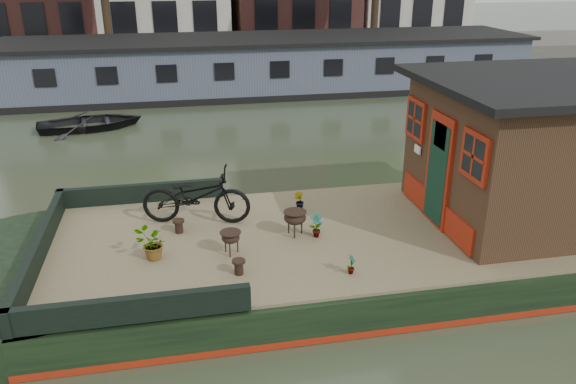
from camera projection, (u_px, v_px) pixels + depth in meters
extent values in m
plane|color=#353D26|center=(407.00, 258.00, 9.79)|extent=(120.00, 120.00, 0.00)
cube|color=black|center=(408.00, 243.00, 9.68)|extent=(12.00, 4.00, 0.60)
cylinder|color=black|center=(40.00, 279.00, 8.58)|extent=(4.00, 4.00, 0.60)
cube|color=maroon|center=(407.00, 255.00, 9.77)|extent=(12.02, 4.02, 0.10)
cube|color=olive|center=(410.00, 226.00, 9.55)|extent=(11.80, 3.80, 0.05)
cube|color=black|center=(40.00, 248.00, 8.40)|extent=(0.12, 4.00, 0.35)
cube|color=black|center=(142.00, 193.00, 10.40)|extent=(3.00, 0.12, 0.35)
cube|color=black|center=(130.00, 310.00, 6.91)|extent=(3.00, 0.12, 0.35)
cube|color=black|center=(537.00, 153.00, 9.51)|extent=(3.50, 3.00, 2.30)
cube|color=black|center=(550.00, 81.00, 9.05)|extent=(4.00, 3.50, 0.12)
cube|color=maroon|center=(439.00, 171.00, 9.26)|extent=(0.06, 0.80, 1.90)
cube|color=black|center=(437.00, 174.00, 9.28)|extent=(0.04, 0.64, 1.70)
cube|color=maroon|center=(475.00, 156.00, 8.08)|extent=(0.06, 0.72, 0.72)
cube|color=maroon|center=(416.00, 119.00, 9.98)|extent=(0.06, 0.72, 0.72)
imported|color=black|center=(196.00, 196.00, 9.47)|extent=(1.93, 1.03, 0.96)
imported|color=#A3672E|center=(316.00, 225.00, 9.05)|extent=(0.24, 0.19, 0.41)
imported|color=maroon|center=(299.00, 201.00, 10.08)|extent=(0.22, 0.23, 0.33)
imported|color=#A65330|center=(152.00, 244.00, 8.35)|extent=(0.59, 0.58, 0.50)
imported|color=#9E4C2E|center=(351.00, 264.00, 7.99)|extent=(0.18, 0.20, 0.32)
cylinder|color=black|center=(179.00, 226.00, 9.23)|extent=(0.20, 0.20, 0.23)
cylinder|color=black|center=(239.00, 267.00, 8.00)|extent=(0.20, 0.20, 0.22)
imported|color=black|center=(90.00, 118.00, 17.30)|extent=(3.45, 2.73, 0.64)
cube|color=#484E61|center=(271.00, 66.00, 22.10)|extent=(20.00, 4.00, 2.00)
cube|color=black|center=(270.00, 38.00, 21.70)|extent=(20.40, 4.40, 0.12)
cube|color=black|center=(271.00, 88.00, 22.44)|extent=(20.00, 4.05, 0.24)
cube|color=#47443F|center=(249.00, 55.00, 28.20)|extent=(60.00, 6.00, 0.90)
cylinder|color=#332316|center=(106.00, 8.00, 24.72)|extent=(0.36, 0.36, 4.00)
cylinder|color=#332316|center=(375.00, 4.00, 27.01)|extent=(0.36, 0.36, 4.00)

